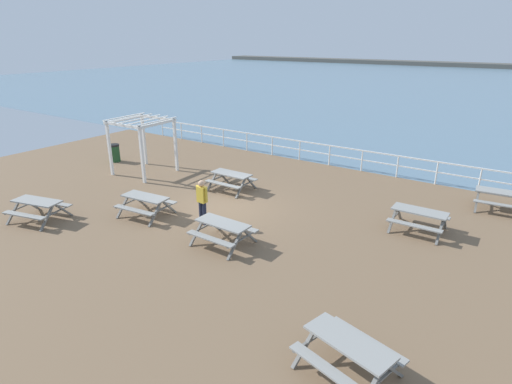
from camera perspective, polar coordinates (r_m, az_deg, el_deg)
The scene contains 14 objects.
ground_plane at distance 16.45m, azimuth -4.48°, elevation -2.57°, with size 30.00×24.00×0.20m, color brown.
sea_band at distance 65.48m, azimuth 26.61°, elevation 12.86°, with size 142.00×90.00×0.01m, color slate.
distant_shoreline at distance 108.07m, azimuth 30.39°, elevation 14.46°, with size 142.00×6.00×1.80m, color #4C4C47.
seaward_railing at distance 22.41m, azimuth 8.01°, elevation 5.86°, with size 23.07×0.07×1.08m.
picnic_table_near_left at distance 18.55m, azimuth 30.57°, elevation -0.50°, with size 1.92×1.68×0.80m.
picnic_table_near_right at distance 15.33m, azimuth 21.47°, elevation -3.02°, with size 1.82×1.56×0.80m.
picnic_table_mid_centre at distance 18.17m, azimuth -3.39°, elevation 2.03°, with size 1.82×1.56×0.80m.
picnic_table_far_left at distance 16.05m, azimuth -14.92°, elevation -1.20°, with size 1.95×1.71×0.80m.
picnic_table_far_right at distance 17.08m, azimuth -27.77°, elevation -1.63°, with size 2.12×1.90×0.80m.
picnic_table_seaward at distance 13.43m, azimuth -4.56°, elevation -4.91°, with size 1.82×1.56×0.80m.
picnic_table_corner at distance 8.91m, azimuth 12.58°, elevation -20.23°, with size 2.12×1.90×0.80m.
visitor at distance 14.78m, azimuth -7.40°, elevation -1.02°, with size 0.53×0.24×1.66m.
lattice_pergola at distance 20.89m, azimuth -15.40°, elevation 7.80°, with size 2.52×2.64×2.70m.
litter_bin at distance 23.70m, azimuth -18.80°, elevation 5.10°, with size 0.55×0.55×0.95m.
Camera 1 is at (9.60, -11.71, 6.33)m, focal length 29.18 mm.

